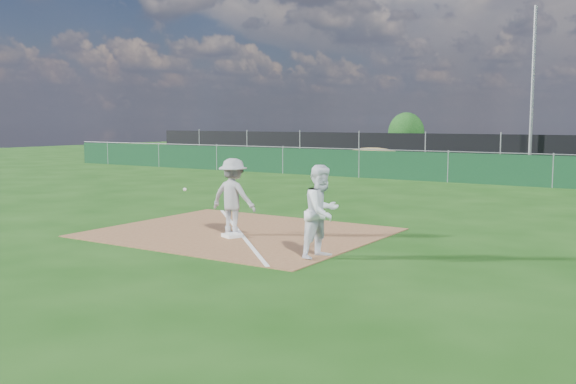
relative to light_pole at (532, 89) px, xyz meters
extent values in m
plane|color=#15400D|center=(-1.50, -12.70, -4.00)|extent=(90.00, 90.00, 0.00)
cube|color=brown|center=(-1.50, -21.70, -3.99)|extent=(6.00, 5.00, 0.02)
cube|color=white|center=(-1.50, -21.70, -3.98)|extent=(5.01, 5.01, 0.01)
cube|color=#0D321A|center=(-1.50, -7.70, -3.40)|extent=(44.00, 0.05, 1.20)
ellipsoid|color=olive|center=(-6.50, -4.20, -3.42)|extent=(3.38, 2.60, 1.17)
cube|color=black|center=(-1.50, 0.30, -3.10)|extent=(46.00, 0.04, 1.80)
cube|color=black|center=(-1.50, 5.30, -4.00)|extent=(46.00, 9.00, 0.01)
cylinder|color=slate|center=(0.00, 0.00, 0.00)|extent=(0.16, 0.16, 8.00)
cube|color=white|center=(-1.25, -22.28, -3.94)|extent=(0.46, 0.46, 0.07)
imported|color=#ABABAD|center=(-1.44, -21.99, -3.15)|extent=(1.11, 0.67, 1.67)
sphere|color=white|center=(-2.61, -22.25, -3.04)|extent=(0.08, 0.08, 0.08)
imported|color=white|center=(1.34, -22.97, -3.15)|extent=(0.79, 0.94, 1.71)
imported|color=#A2A3A9|center=(-6.98, 5.25, -3.25)|extent=(4.43, 2.01, 1.47)
imported|color=#111433|center=(-3.71, 5.19, -3.27)|extent=(4.42, 1.65, 1.44)
cylinder|color=#382316|center=(-10.79, 10.44, -3.57)|extent=(0.24, 0.24, 0.86)
ellipsoid|color=#144313|center=(-10.79, 10.44, -2.42)|extent=(2.59, 2.59, 2.98)
camera|label=1|loc=(7.06, -32.99, -1.50)|focal=40.00mm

